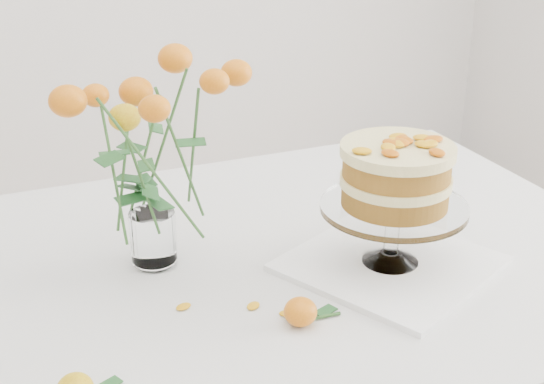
# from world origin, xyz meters

# --- Properties ---
(table) EXTENTS (1.43, 0.93, 0.76)m
(table) POSITION_xyz_m (0.00, 0.00, 0.67)
(table) COLOR tan
(table) RESTS_ON ground
(napkin) EXTENTS (0.41, 0.41, 0.01)m
(napkin) POSITION_xyz_m (0.24, -0.11, 0.76)
(napkin) COLOR white
(napkin) RESTS_ON table
(cake_stand) EXTENTS (0.24, 0.24, 0.22)m
(cake_stand) POSITION_xyz_m (0.24, -0.11, 0.91)
(cake_stand) COLOR white
(cake_stand) RESTS_ON napkin
(rose_vase) EXTENTS (0.26, 0.26, 0.39)m
(rose_vase) POSITION_xyz_m (-0.12, 0.05, 0.98)
(rose_vase) COLOR white
(rose_vase) RESTS_ON table
(loose_rose_far) EXTENTS (0.09, 0.05, 0.04)m
(loose_rose_far) POSITION_xyz_m (0.03, -0.21, 0.78)
(loose_rose_far) COLOR #CD660A
(loose_rose_far) RESTS_ON table
(stray_petal_a) EXTENTS (0.03, 0.02, 0.00)m
(stray_petal_a) POSITION_xyz_m (-0.12, -0.10, 0.76)
(stray_petal_a) COLOR #EEA30F
(stray_petal_a) RESTS_ON table
(stray_petal_b) EXTENTS (0.03, 0.02, 0.00)m
(stray_petal_b) POSITION_xyz_m (-0.02, -0.14, 0.76)
(stray_petal_b) COLOR #EEA30F
(stray_petal_b) RESTS_ON table
(stray_petal_c) EXTENTS (0.03, 0.02, 0.00)m
(stray_petal_c) POSITION_xyz_m (0.02, -0.18, 0.76)
(stray_petal_c) COLOR #EEA30F
(stray_petal_c) RESTS_ON table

